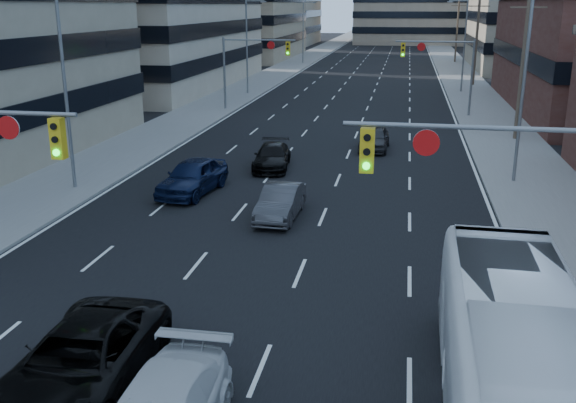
% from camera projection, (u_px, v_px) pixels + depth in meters
% --- Properties ---
extents(road_surface, '(18.00, 300.00, 0.02)m').
position_uv_depth(road_surface, '(383.00, 48.00, 132.59)').
color(road_surface, black).
rests_on(road_surface, ground).
extents(sidewalk_left, '(5.00, 300.00, 0.15)m').
position_uv_depth(sidewalk_left, '(328.00, 47.00, 134.54)').
color(sidewalk_left, slate).
rests_on(sidewalk_left, ground).
extents(sidewalk_right, '(5.00, 300.00, 0.15)m').
position_uv_depth(sidewalk_right, '(440.00, 48.00, 130.60)').
color(sidewalk_right, slate).
rests_on(sidewalk_right, ground).
extents(office_left_far, '(20.00, 30.00, 16.00)m').
position_uv_depth(office_left_far, '(232.00, 8.00, 106.13)').
color(office_left_far, gray).
rests_on(office_left_far, ground).
extents(office_right_far, '(22.00, 28.00, 14.00)m').
position_uv_depth(office_right_far, '(560.00, 17.00, 86.76)').
color(office_right_far, gray).
rests_on(office_right_far, ground).
extents(bg_block_right, '(22.00, 22.00, 12.00)m').
position_uv_depth(bg_block_right, '(549.00, 18.00, 125.35)').
color(bg_block_right, gray).
rests_on(bg_block_right, ground).
extents(signal_near_right, '(6.59, 0.33, 6.00)m').
position_uv_depth(signal_near_right, '(507.00, 190.00, 15.32)').
color(signal_near_right, slate).
rests_on(signal_near_right, ground).
extents(signal_far_left, '(6.09, 0.33, 6.00)m').
position_uv_depth(signal_far_left, '(251.00, 59.00, 52.71)').
color(signal_far_left, slate).
rests_on(signal_far_left, ground).
extents(signal_far_right, '(6.09, 0.33, 6.00)m').
position_uv_depth(signal_far_right, '(442.00, 61.00, 50.08)').
color(signal_far_right, slate).
rests_on(signal_far_right, ground).
extents(utility_pole_block, '(2.20, 0.28, 11.00)m').
position_uv_depth(utility_pole_block, '(524.00, 51.00, 40.42)').
color(utility_pole_block, '#4C3D2D').
rests_on(utility_pole_block, ground).
extents(utility_pole_midblock, '(2.20, 0.28, 11.00)m').
position_uv_depth(utility_pole_midblock, '(477.00, 32.00, 68.63)').
color(utility_pole_midblock, '#4C3D2D').
rests_on(utility_pole_midblock, ground).
extents(utility_pole_distant, '(2.20, 0.28, 11.00)m').
position_uv_depth(utility_pole_distant, '(458.00, 24.00, 96.83)').
color(utility_pole_distant, '#4C3D2D').
rests_on(utility_pole_distant, ground).
extents(streetlight_left_near, '(2.03, 0.22, 9.00)m').
position_uv_depth(streetlight_left_near, '(68.00, 84.00, 29.44)').
color(streetlight_left_near, slate).
rests_on(streetlight_left_near, ground).
extents(streetlight_left_mid, '(2.03, 0.22, 9.00)m').
position_uv_depth(streetlight_left_mid, '(248.00, 42.00, 62.35)').
color(streetlight_left_mid, slate).
rests_on(streetlight_left_mid, ground).
extents(streetlight_left_far, '(2.03, 0.22, 9.00)m').
position_uv_depth(streetlight_left_far, '(304.00, 29.00, 95.26)').
color(streetlight_left_far, slate).
rests_on(streetlight_left_far, ground).
extents(streetlight_right_near, '(2.03, 0.22, 9.00)m').
position_uv_depth(streetlight_right_near, '(520.00, 81.00, 30.60)').
color(streetlight_right_near, slate).
rests_on(streetlight_right_near, ground).
extents(streetlight_right_far, '(2.03, 0.22, 9.00)m').
position_uv_depth(streetlight_right_far, '(463.00, 42.00, 63.51)').
color(streetlight_right_far, slate).
rests_on(streetlight_right_far, ground).
extents(black_pickup, '(2.74, 5.73, 1.58)m').
position_uv_depth(black_pickup, '(82.00, 361.00, 14.60)').
color(black_pickup, black).
rests_on(black_pickup, ground).
extents(transit_bus, '(2.88, 11.57, 3.21)m').
position_uv_depth(transit_bus, '(524.00, 387.00, 12.17)').
color(transit_bus, white).
rests_on(transit_bus, ground).
extents(sedan_blue, '(2.58, 5.07, 1.66)m').
position_uv_depth(sedan_blue, '(193.00, 176.00, 30.12)').
color(sedan_blue, '#0C1633').
rests_on(sedan_blue, ground).
extents(sedan_grey_center, '(1.57, 4.20, 1.37)m').
position_uv_depth(sedan_grey_center, '(280.00, 202.00, 26.69)').
color(sedan_grey_center, '#38373A').
rests_on(sedan_grey_center, ground).
extents(sedan_black_far, '(2.28, 4.68, 1.31)m').
position_uv_depth(sedan_black_far, '(272.00, 157.00, 34.81)').
color(sedan_black_far, black).
rests_on(sedan_black_far, ground).
extents(sedan_grey_right, '(1.83, 4.28, 1.44)m').
position_uv_depth(sedan_grey_right, '(374.00, 138.00, 39.28)').
color(sedan_grey_right, '#2C2C2E').
rests_on(sedan_grey_right, ground).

